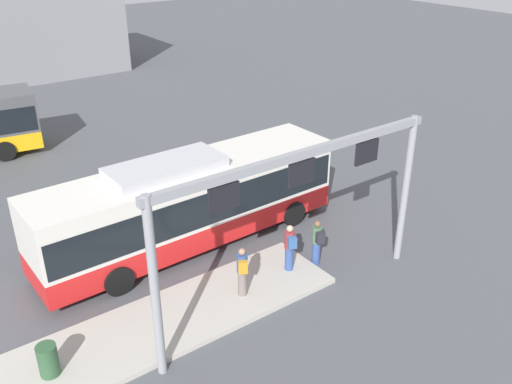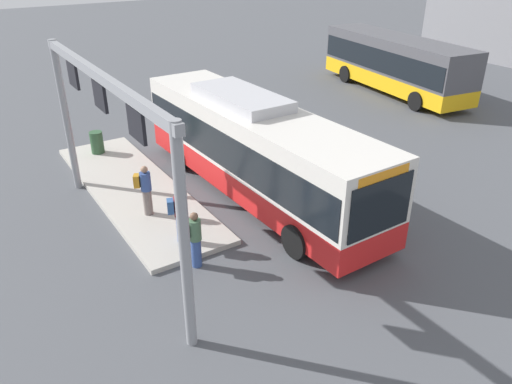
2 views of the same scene
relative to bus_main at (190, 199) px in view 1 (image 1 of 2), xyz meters
name	(u,v)px [view 1 (image 1 of 2)]	position (x,y,z in m)	size (l,w,h in m)	color
ground_plane	(192,243)	(0.01, 0.00, -1.81)	(120.00, 120.00, 0.00)	#4C4F54
platform_curb	(180,317)	(-2.48, -3.51, -1.73)	(10.00, 2.80, 0.16)	#B2ADA3
bus_main	(190,199)	(0.00, 0.00, 0.00)	(11.34, 2.86, 3.46)	red
person_boarding	(317,242)	(2.75, -3.70, -0.92)	(0.45, 0.59, 1.67)	#334C8C
person_waiting_near	(290,247)	(1.63, -3.60, -0.76)	(0.48, 0.60, 1.67)	#334C8C
person_waiting_mid	(242,271)	(-0.41, -3.81, -0.76)	(0.53, 0.61, 1.67)	slate
platform_sign_gantry	(301,197)	(0.71, -5.09, 1.96)	(9.60, 0.24, 5.20)	gray
trash_bin	(48,360)	(-6.33, -3.60, -1.20)	(0.52, 0.52, 0.90)	#2D5133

